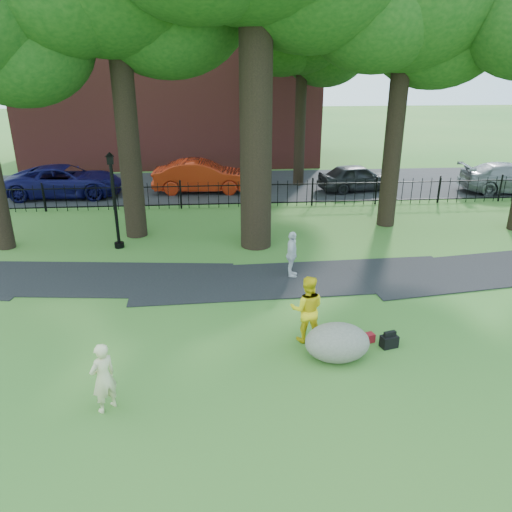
{
  "coord_description": "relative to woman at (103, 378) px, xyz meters",
  "views": [
    {
      "loc": [
        -1.37,
        -10.03,
        6.46
      ],
      "look_at": [
        -0.4,
        2.0,
        1.6
      ],
      "focal_mm": 35.0,
      "sensor_mm": 36.0,
      "label": 1
    }
  ],
  "objects": [
    {
      "name": "ground",
      "position": [
        3.64,
        1.85,
        -0.74
      ],
      "size": [
        120.0,
        120.0,
        0.0
      ],
      "primitive_type": "plane",
      "color": "#2F6B25",
      "rests_on": "ground"
    },
    {
      "name": "footpath",
      "position": [
        4.64,
        5.75,
        -0.74
      ],
      "size": [
        36.07,
        3.85,
        0.03
      ],
      "primitive_type": "cube",
      "rotation": [
        0.0,
        0.0,
        0.03
      ],
      "color": "black",
      "rests_on": "ground"
    },
    {
      "name": "street",
      "position": [
        3.64,
        17.85,
        -0.74
      ],
      "size": [
        80.0,
        7.0,
        0.02
      ],
      "primitive_type": "cube",
      "color": "black",
      "rests_on": "ground"
    },
    {
      "name": "iron_fence",
      "position": [
        3.64,
        13.85,
        -0.14
      ],
      "size": [
        44.0,
        0.04,
        1.2
      ],
      "color": "black",
      "rests_on": "ground"
    },
    {
      "name": "brick_building",
      "position": [
        -0.36,
        25.85,
        5.26
      ],
      "size": [
        18.0,
        8.0,
        12.0
      ],
      "primitive_type": "cube",
      "color": "maroon",
      "rests_on": "ground"
    },
    {
      "name": "tree_row",
      "position": [
        4.16,
        10.25,
        7.42
      ],
      "size": [
        26.82,
        7.96,
        12.42
      ],
      "color": "black",
      "rests_on": "ground"
    },
    {
      "name": "woman",
      "position": [
        0.0,
        0.0,
        0.0
      ],
      "size": [
        0.63,
        0.63,
        1.47
      ],
      "primitive_type": "imported",
      "rotation": [
        0.0,
        0.0,
        3.93
      ],
      "color": "beige",
      "rests_on": "ground"
    },
    {
      "name": "man",
      "position": [
        4.34,
        2.23,
        0.11
      ],
      "size": [
        0.9,
        0.75,
        1.69
      ],
      "primitive_type": "imported",
      "rotation": [
        0.0,
        0.0,
        3.01
      ],
      "color": "yellow",
      "rests_on": "ground"
    },
    {
      "name": "pedestrian",
      "position": [
        4.53,
        5.99,
        0.01
      ],
      "size": [
        0.52,
        0.92,
        1.48
      ],
      "primitive_type": "imported",
      "rotation": [
        0.0,
        0.0,
        1.38
      ],
      "color": "silver",
      "rests_on": "ground"
    },
    {
      "name": "boulder",
      "position": [
        4.91,
        1.45,
        -0.3
      ],
      "size": [
        1.67,
        1.38,
        0.87
      ],
      "primitive_type": "ellipsoid",
      "rotation": [
        0.0,
        0.0,
        0.19
      ],
      "color": "#5D594D",
      "rests_on": "ground"
    },
    {
      "name": "lamppost",
      "position": [
        -1.3,
        9.03,
        0.95
      ],
      "size": [
        0.34,
        0.34,
        3.44
      ],
      "rotation": [
        0.0,
        0.0,
        0.15
      ],
      "color": "black",
      "rests_on": "ground"
    },
    {
      "name": "backpack",
      "position": [
        6.25,
        1.76,
        -0.59
      ],
      "size": [
        0.45,
        0.34,
        0.3
      ],
      "primitive_type": "cube",
      "rotation": [
        0.0,
        0.0,
        0.26
      ],
      "color": "black",
      "rests_on": "ground"
    },
    {
      "name": "red_bag",
      "position": [
        5.82,
        2.02,
        -0.63
      ],
      "size": [
        0.36,
        0.28,
        0.21
      ],
      "primitive_type": "cube",
      "rotation": [
        0.0,
        0.0,
        0.32
      ],
      "color": "maroon",
      "rests_on": "ground"
    },
    {
      "name": "red_sedan",
      "position": [
        1.54,
        16.76,
        0.07
      ],
      "size": [
        4.93,
        1.9,
        1.6
      ],
      "primitive_type": "imported",
      "rotation": [
        0.0,
        0.0,
        1.53
      ],
      "color": "#A0220C",
      "rests_on": "ground"
    },
    {
      "name": "navy_van",
      "position": [
        -5.1,
        16.47,
        0.02
      ],
      "size": [
        5.44,
        2.53,
        1.51
      ],
      "primitive_type": "imported",
      "rotation": [
        0.0,
        0.0,
        1.57
      ],
      "color": "#0E0D41",
      "rests_on": "ground"
    },
    {
      "name": "grey_car",
      "position": [
        9.45,
        16.42,
        -0.06
      ],
      "size": [
        4.19,
        2.25,
        1.36
      ],
      "primitive_type": "imported",
      "rotation": [
        0.0,
        0.0,
        1.74
      ],
      "color": "#232326",
      "rests_on": "ground"
    },
    {
      "name": "silver_car",
      "position": [
        17.09,
        15.47,
        -0.01
      ],
      "size": [
        5.18,
        2.49,
        1.46
      ],
      "primitive_type": "imported",
      "rotation": [
        0.0,
        0.0,
        1.48
      ],
      "color": "gray",
      "rests_on": "ground"
    }
  ]
}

